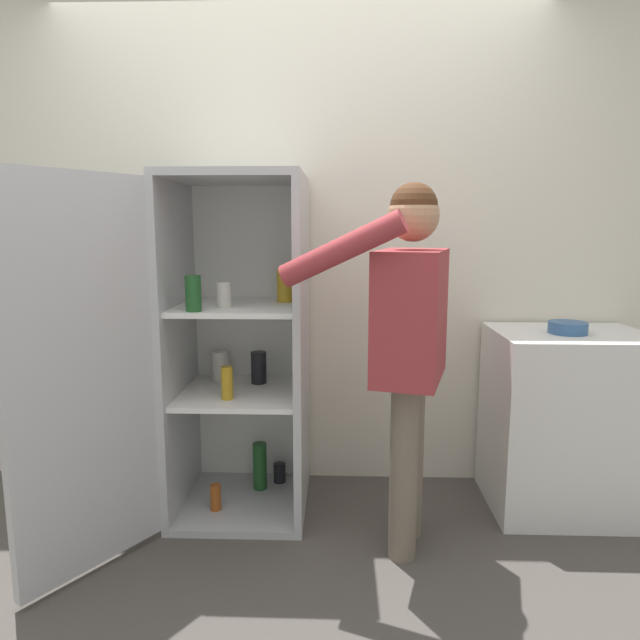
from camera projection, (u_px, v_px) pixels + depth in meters
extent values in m
plane|color=#4C4742|center=(284.00, 577.00, 2.28)|extent=(12.00, 12.00, 0.00)
cube|color=silver|center=(299.00, 248.00, 3.04)|extent=(7.00, 0.06, 2.55)
cube|color=#B7BABC|center=(243.00, 501.00, 2.88)|extent=(0.64, 0.66, 0.04)
cube|color=#B7BABC|center=(236.00, 178.00, 2.62)|extent=(0.64, 0.66, 0.04)
cube|color=white|center=(250.00, 335.00, 3.06)|extent=(0.64, 0.03, 1.56)
cube|color=#B7BABC|center=(178.00, 346.00, 2.76)|extent=(0.03, 0.66, 1.56)
cube|color=#B7BABC|center=(302.00, 347.00, 2.74)|extent=(0.04, 0.66, 1.56)
cube|color=white|center=(241.00, 392.00, 2.79)|extent=(0.57, 0.59, 0.02)
cube|color=white|center=(239.00, 307.00, 2.72)|extent=(0.57, 0.59, 0.02)
cube|color=#B7BABC|center=(82.00, 377.00, 2.20)|extent=(0.38, 0.56, 1.56)
cylinder|color=#1E5123|center=(193.00, 293.00, 2.48)|extent=(0.07, 0.07, 0.16)
cylinder|color=black|center=(259.00, 368.00, 2.90)|extent=(0.08, 0.08, 0.16)
cylinder|color=#B78C1E|center=(227.00, 383.00, 2.63)|extent=(0.06, 0.06, 0.15)
cylinder|color=#9E4C19|center=(216.00, 497.00, 2.75)|extent=(0.05, 0.05, 0.13)
cylinder|color=black|center=(280.00, 473.00, 3.05)|extent=(0.06, 0.06, 0.10)
cylinder|color=beige|center=(224.00, 295.00, 2.62)|extent=(0.07, 0.07, 0.11)
cylinder|color=#1E5123|center=(260.00, 466.00, 2.97)|extent=(0.07, 0.07, 0.24)
cylinder|color=#B78C1E|center=(285.00, 285.00, 2.80)|extent=(0.09, 0.09, 0.16)
cylinder|color=beige|center=(220.00, 366.00, 2.95)|extent=(0.09, 0.09, 0.16)
cylinder|color=#726656|center=(404.00, 472.00, 2.37)|extent=(0.12, 0.12, 0.76)
cylinder|color=#726656|center=(410.00, 455.00, 2.54)|extent=(0.12, 0.12, 0.76)
cube|color=#9E3338|center=(411.00, 315.00, 2.35)|extent=(0.37, 0.51, 0.54)
sphere|color=tan|center=(414.00, 216.00, 2.28)|extent=(0.21, 0.21, 0.21)
sphere|color=#4C2D19|center=(414.00, 206.00, 2.28)|extent=(0.19, 0.19, 0.19)
cylinder|color=#9E3338|center=(342.00, 250.00, 2.13)|extent=(0.50, 0.22, 0.30)
cylinder|color=#9E3338|center=(419.00, 313.00, 2.60)|extent=(0.09, 0.09, 0.51)
cube|color=white|center=(566.00, 421.00, 2.80)|extent=(0.72, 0.57, 0.89)
cylinder|color=#335B8E|center=(568.00, 328.00, 2.70)|extent=(0.18, 0.18, 0.06)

